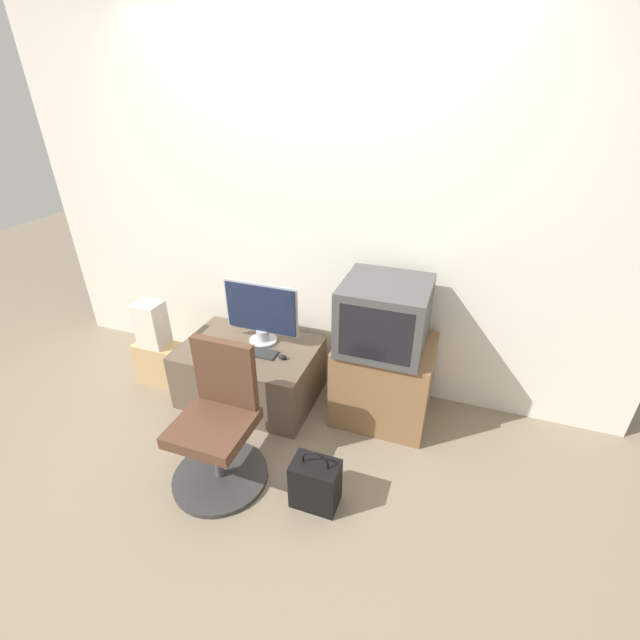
{
  "coord_description": "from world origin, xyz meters",
  "views": [
    {
      "loc": [
        1.02,
        -1.34,
        2.04
      ],
      "look_at": [
        0.19,
        0.99,
        0.67
      ],
      "focal_mm": 24.0,
      "sensor_mm": 36.0,
      "label": 1
    }
  ],
  "objects_px": {
    "office_chair": "(219,430)",
    "keyboard": "(253,351)",
    "mouse": "(283,357)",
    "cardboard_box_lower": "(160,363)",
    "main_monitor": "(261,314)",
    "crt_tv": "(384,316)",
    "handbag": "(315,483)"
  },
  "relations": [
    {
      "from": "mouse",
      "to": "crt_tv",
      "type": "relative_size",
      "value": 0.11
    },
    {
      "from": "keyboard",
      "to": "office_chair",
      "type": "xyz_separation_m",
      "value": [
        0.12,
        -0.66,
        -0.09
      ]
    },
    {
      "from": "main_monitor",
      "to": "keyboard",
      "type": "height_order",
      "value": "main_monitor"
    },
    {
      "from": "main_monitor",
      "to": "keyboard",
      "type": "distance_m",
      "value": 0.27
    },
    {
      "from": "main_monitor",
      "to": "keyboard",
      "type": "bearing_deg",
      "value": -92.67
    },
    {
      "from": "main_monitor",
      "to": "office_chair",
      "type": "relative_size",
      "value": 0.64
    },
    {
      "from": "keyboard",
      "to": "handbag",
      "type": "xyz_separation_m",
      "value": [
        0.71,
        -0.67,
        -0.28
      ]
    },
    {
      "from": "mouse",
      "to": "main_monitor",
      "type": "bearing_deg",
      "value": 144.48
    },
    {
      "from": "keyboard",
      "to": "main_monitor",
      "type": "bearing_deg",
      "value": 87.33
    },
    {
      "from": "mouse",
      "to": "cardboard_box_lower",
      "type": "bearing_deg",
      "value": -178.3
    },
    {
      "from": "keyboard",
      "to": "cardboard_box_lower",
      "type": "bearing_deg",
      "value": -177.19
    },
    {
      "from": "mouse",
      "to": "office_chair",
      "type": "distance_m",
      "value": 0.67
    },
    {
      "from": "office_chair",
      "to": "crt_tv",
      "type": "bearing_deg",
      "value": 47.39
    },
    {
      "from": "keyboard",
      "to": "mouse",
      "type": "height_order",
      "value": "mouse"
    },
    {
      "from": "main_monitor",
      "to": "office_chair",
      "type": "distance_m",
      "value": 0.88
    },
    {
      "from": "keyboard",
      "to": "mouse",
      "type": "distance_m",
      "value": 0.23
    },
    {
      "from": "main_monitor",
      "to": "mouse",
      "type": "xyz_separation_m",
      "value": [
        0.22,
        -0.16,
        -0.21
      ]
    },
    {
      "from": "office_chair",
      "to": "keyboard",
      "type": "bearing_deg",
      "value": 100.53
    },
    {
      "from": "keyboard",
      "to": "crt_tv",
      "type": "bearing_deg",
      "value": 9.26
    },
    {
      "from": "mouse",
      "to": "office_chair",
      "type": "bearing_deg",
      "value": -99.32
    },
    {
      "from": "handbag",
      "to": "main_monitor",
      "type": "bearing_deg",
      "value": 130.32
    },
    {
      "from": "crt_tv",
      "to": "office_chair",
      "type": "bearing_deg",
      "value": -132.61
    },
    {
      "from": "cardboard_box_lower",
      "to": "main_monitor",
      "type": "bearing_deg",
      "value": 13.35
    },
    {
      "from": "mouse",
      "to": "cardboard_box_lower",
      "type": "xyz_separation_m",
      "value": [
        -1.02,
        -0.03,
        -0.27
      ]
    },
    {
      "from": "crt_tv",
      "to": "office_chair",
      "type": "relative_size",
      "value": 0.61
    },
    {
      "from": "mouse",
      "to": "office_chair",
      "type": "xyz_separation_m",
      "value": [
        -0.11,
        -0.65,
        -0.1
      ]
    },
    {
      "from": "office_chair",
      "to": "handbag",
      "type": "height_order",
      "value": "office_chair"
    },
    {
      "from": "main_monitor",
      "to": "handbag",
      "type": "relative_size",
      "value": 1.43
    },
    {
      "from": "cardboard_box_lower",
      "to": "handbag",
      "type": "height_order",
      "value": "handbag"
    },
    {
      "from": "keyboard",
      "to": "crt_tv",
      "type": "distance_m",
      "value": 0.95
    },
    {
      "from": "mouse",
      "to": "handbag",
      "type": "relative_size",
      "value": 0.15
    },
    {
      "from": "main_monitor",
      "to": "crt_tv",
      "type": "xyz_separation_m",
      "value": [
        0.85,
        -0.01,
        0.14
      ]
    }
  ]
}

